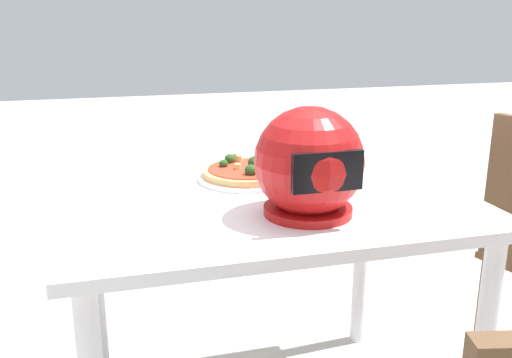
% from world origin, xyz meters
% --- Properties ---
extents(dining_table, '(1.05, 0.82, 0.73)m').
position_xyz_m(dining_table, '(0.00, 0.00, 0.63)').
color(dining_table, white).
rests_on(dining_table, ground).
extents(pizza_plate, '(0.29, 0.29, 0.01)m').
position_xyz_m(pizza_plate, '(0.01, -0.14, 0.73)').
color(pizza_plate, white).
rests_on(pizza_plate, dining_table).
extents(pizza, '(0.26, 0.26, 0.05)m').
position_xyz_m(pizza, '(0.01, -0.14, 0.75)').
color(pizza, tan).
rests_on(pizza, pizza_plate).
extents(motorcycle_helmet, '(0.26, 0.26, 0.26)m').
position_xyz_m(motorcycle_helmet, '(-0.05, 0.18, 0.85)').
color(motorcycle_helmet, '#B21414').
rests_on(motorcycle_helmet, dining_table).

